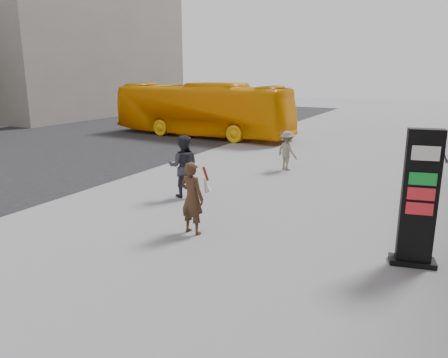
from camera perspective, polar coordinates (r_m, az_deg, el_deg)
The scene contains 9 objects.
ground at distance 10.16m, azimuth -4.59°, elevation -7.39°, with size 100.00×100.00×0.00m, color #9E9EA3.
road at distance 22.57m, azimuth -26.20°, elevation 3.24°, with size 16.00×60.00×0.01m, color black.
bg_building_far at distance 40.37m, azimuth -18.95°, elevation 15.28°, with size 10.00×18.00×10.00m, color gray.
info_pylon at distance 9.07m, azimuth 24.13°, elevation -2.40°, with size 0.92×0.60×2.67m.
woman at distance 10.04m, azimuth -4.15°, elevation -2.36°, with size 0.70×0.65×1.70m.
bus at distance 24.98m, azimuth -2.99°, elevation 9.05°, with size 2.50×10.70×2.98m, color #F09E06.
pedestrian_a at distance 12.97m, azimuth -5.33°, elevation 1.67°, with size 0.90×0.70×1.86m, color #2B2C33.
pedestrian_b at distance 16.59m, azimuth 8.27°, elevation 3.68°, with size 0.96×0.55×1.48m, color gray.
pedestrian_c at distance 15.62m, azimuth 25.66°, elevation 2.33°, with size 1.05×0.44×1.79m, color #405469.
Camera 1 is at (5.12, -7.94, 3.73)m, focal length 35.00 mm.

